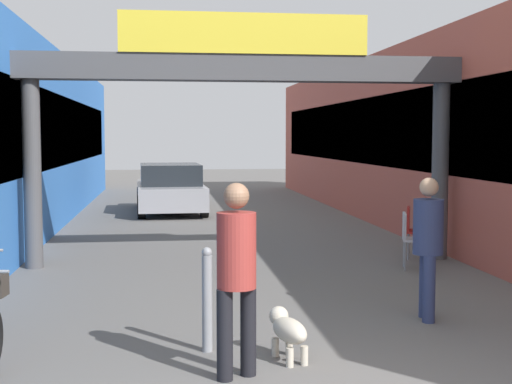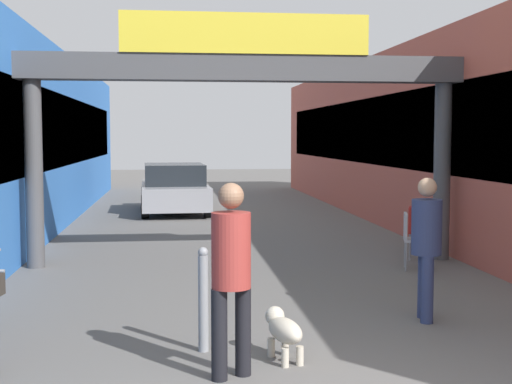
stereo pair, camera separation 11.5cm
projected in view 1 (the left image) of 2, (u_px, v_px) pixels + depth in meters
name	position (u px, v px, depth m)	size (l,w,h in m)	color
storefront_right	(447.00, 139.00, 16.15)	(3.00, 26.00, 4.02)	#B25142
arcade_sign_gateway	(244.00, 88.00, 11.49)	(7.40, 0.47, 4.03)	#4C4C4F
pedestrian_with_dog	(236.00, 267.00, 6.10)	(0.46, 0.46, 1.70)	black
pedestrian_companion	(428.00, 239.00, 8.05)	(0.40, 0.40, 1.63)	navy
dog_on_leash	(287.00, 330.00, 6.66)	(0.38, 0.66, 0.46)	beige
bollard_post_metal	(207.00, 299.00, 6.89)	(0.10, 0.10, 1.02)	gray
cafe_chair_aluminium_nearer	(411.00, 235.00, 11.17)	(0.49, 0.49, 0.89)	gray
cafe_chair_red_farther	(414.00, 227.00, 12.11)	(0.52, 0.52, 0.89)	gray
parked_car_silver	(170.00, 189.00, 19.47)	(1.93, 4.07, 1.33)	#99999E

